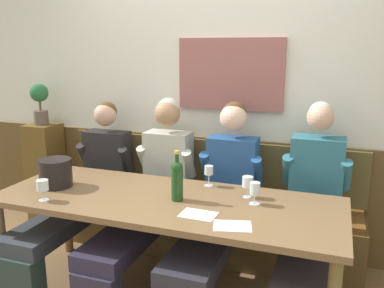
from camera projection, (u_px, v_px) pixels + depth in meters
The scene contains 18 objects.
room_wall_back at pixel (212, 84), 3.40m from camera, with size 6.80×0.12×2.80m.
wood_wainscot_panel at pixel (208, 191), 3.57m from camera, with size 6.80×0.03×0.95m, color brown.
wall_bench at pixel (201, 221), 3.42m from camera, with size 2.57×0.42×0.94m.
dining_table at pixel (166, 209), 2.67m from camera, with size 2.27×0.84×0.74m.
person_left_seat at pixel (83, 189), 3.26m from camera, with size 0.49×1.30×1.25m.
person_center_left_seat at pixel (151, 190), 3.10m from camera, with size 0.48×1.31×1.30m.
person_center_right_seat at pixel (220, 200), 2.91m from camera, with size 0.49×1.31×1.30m.
person_right_seat at pixel (312, 211), 2.71m from camera, with size 0.48×1.31×1.33m.
ice_bucket at pixel (56, 173), 2.87m from camera, with size 0.23×0.23×0.20m, color black.
wine_bottle_amber_mid at pixel (177, 179), 2.59m from camera, with size 0.08×0.08×0.33m.
wine_glass_near_bucket at pixel (209, 172), 2.87m from camera, with size 0.07×0.07×0.15m.
wine_glass_mid_right at pixel (43, 186), 2.60m from camera, with size 0.07×0.07×0.14m.
wine_glass_left_end at pixel (248, 183), 2.65m from camera, with size 0.07×0.07×0.14m.
wine_glass_center_front at pixel (255, 190), 2.54m from camera, with size 0.07×0.07×0.14m.
tasting_sheet_left_guest at pixel (232, 226), 2.24m from camera, with size 0.21×0.15×0.00m, color white.
tasting_sheet_right_guest at pixel (198, 214), 2.39m from camera, with size 0.21×0.15×0.00m, color white.
corner_pedestal at pixel (46, 175), 3.92m from camera, with size 0.28×0.28×1.00m, color brown.
potted_plant at pixel (40, 101), 3.76m from camera, with size 0.17×0.17×0.38m.
Camera 1 is at (1.01, -2.19, 1.70)m, focal length 38.11 mm.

